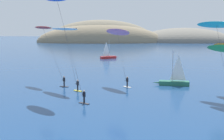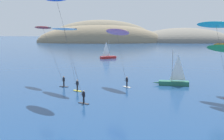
{
  "view_description": "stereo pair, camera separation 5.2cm",
  "coord_description": "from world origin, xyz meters",
  "px_view_note": "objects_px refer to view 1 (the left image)",
  "views": [
    {
      "loc": [
        1.33,
        -7.89,
        9.34
      ],
      "look_at": [
        1.21,
        27.8,
        3.93
      ],
      "focal_mm": 45.0,
      "sensor_mm": 36.0,
      "label": 1
    },
    {
      "loc": [
        1.39,
        -7.89,
        9.34
      ],
      "look_at": [
        1.21,
        27.8,
        3.93
      ],
      "focal_mm": 45.0,
      "sensor_mm": 36.0,
      "label": 2
    }
  ],
  "objects_px": {
    "kitesurfer_white": "(66,33)",
    "kitesurfer_pink": "(119,35)",
    "sailboat_far": "(110,56)",
    "kitesurfer_cyan": "(219,30)",
    "sailboat_near": "(173,81)",
    "kitesurfer_red": "(46,33)",
    "kitesurfer_blue": "(59,4)"
  },
  "relations": [
    {
      "from": "kitesurfer_pink",
      "to": "kitesurfer_red",
      "type": "bearing_deg",
      "value": 173.02
    },
    {
      "from": "kitesurfer_white",
      "to": "kitesurfer_pink",
      "type": "bearing_deg",
      "value": 18.52
    },
    {
      "from": "kitesurfer_cyan",
      "to": "kitesurfer_pink",
      "type": "height_order",
      "value": "kitesurfer_cyan"
    },
    {
      "from": "sailboat_far",
      "to": "kitesurfer_red",
      "type": "bearing_deg",
      "value": -104.87
    },
    {
      "from": "sailboat_far",
      "to": "kitesurfer_white",
      "type": "bearing_deg",
      "value": -98.27
    },
    {
      "from": "kitesurfer_cyan",
      "to": "kitesurfer_red",
      "type": "relative_size",
      "value": 1.06
    },
    {
      "from": "sailboat_near",
      "to": "kitesurfer_red",
      "type": "bearing_deg",
      "value": 175.29
    },
    {
      "from": "kitesurfer_cyan",
      "to": "kitesurfer_red",
      "type": "bearing_deg",
      "value": 160.17
    },
    {
      "from": "sailboat_near",
      "to": "kitesurfer_cyan",
      "type": "relative_size",
      "value": 0.58
    },
    {
      "from": "kitesurfer_white",
      "to": "kitesurfer_blue",
      "type": "bearing_deg",
      "value": -89.1
    },
    {
      "from": "kitesurfer_pink",
      "to": "kitesurfer_cyan",
      "type": "bearing_deg",
      "value": -30.08
    },
    {
      "from": "kitesurfer_white",
      "to": "kitesurfer_red",
      "type": "bearing_deg",
      "value": 133.83
    },
    {
      "from": "sailboat_near",
      "to": "sailboat_far",
      "type": "height_order",
      "value": "same"
    },
    {
      "from": "sailboat_far",
      "to": "kitesurfer_cyan",
      "type": "distance_m",
      "value": 50.34
    },
    {
      "from": "sailboat_near",
      "to": "kitesurfer_blue",
      "type": "relative_size",
      "value": 0.44
    },
    {
      "from": "sailboat_near",
      "to": "kitesurfer_white",
      "type": "distance_m",
      "value": 18.8
    },
    {
      "from": "kitesurfer_cyan",
      "to": "kitesurfer_red",
      "type": "xyz_separation_m",
      "value": [
        -25.12,
        9.06,
        -0.68
      ]
    },
    {
      "from": "sailboat_far",
      "to": "kitesurfer_pink",
      "type": "bearing_deg",
      "value": -87.32
    },
    {
      "from": "kitesurfer_blue",
      "to": "kitesurfer_cyan",
      "type": "distance_m",
      "value": 21.29
    },
    {
      "from": "sailboat_near",
      "to": "kitesurfer_pink",
      "type": "bearing_deg",
      "value": 178.4
    },
    {
      "from": "kitesurfer_cyan",
      "to": "kitesurfer_blue",
      "type": "bearing_deg",
      "value": -178.72
    },
    {
      "from": "sailboat_near",
      "to": "sailboat_far",
      "type": "bearing_deg",
      "value": 105.03
    },
    {
      "from": "kitesurfer_blue",
      "to": "kitesurfer_cyan",
      "type": "relative_size",
      "value": 1.33
    },
    {
      "from": "kitesurfer_red",
      "to": "kitesurfer_pink",
      "type": "height_order",
      "value": "kitesurfer_red"
    },
    {
      "from": "kitesurfer_pink",
      "to": "sailboat_near",
      "type": "bearing_deg",
      "value": -1.6
    },
    {
      "from": "kitesurfer_red",
      "to": "kitesurfer_pink",
      "type": "bearing_deg",
      "value": -6.98
    },
    {
      "from": "kitesurfer_pink",
      "to": "sailboat_far",
      "type": "bearing_deg",
      "value": 92.68
    },
    {
      "from": "kitesurfer_blue",
      "to": "kitesurfer_white",
      "type": "relative_size",
      "value": 1.45
    },
    {
      "from": "sailboat_far",
      "to": "kitesurfer_white",
      "type": "distance_m",
      "value": 43.59
    },
    {
      "from": "sailboat_far",
      "to": "kitesurfer_pink",
      "type": "xyz_separation_m",
      "value": [
        1.86,
        -39.74,
        7.5
      ]
    },
    {
      "from": "sailboat_far",
      "to": "kitesurfer_white",
      "type": "relative_size",
      "value": 0.62
    },
    {
      "from": "sailboat_far",
      "to": "kitesurfer_white",
      "type": "xyz_separation_m",
      "value": [
        -6.17,
        -42.43,
        7.87
      ]
    }
  ]
}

